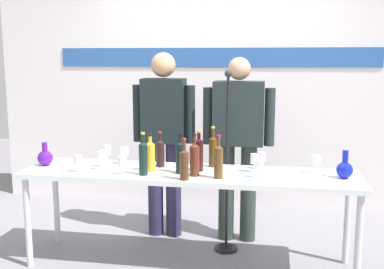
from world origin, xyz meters
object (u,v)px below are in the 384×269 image
Objects in this scene: wine_glass_right_3 at (316,160)px; wine_glass_left_2 at (103,156)px; wine_glass_left_1 at (78,160)px; wine_bottle_8 at (218,160)px; presenter_right at (238,137)px; wine_bottle_5 at (199,153)px; decanter_blue_left at (45,157)px; wine_glass_left_5 at (101,157)px; wine_bottle_6 at (213,150)px; presenter_left at (164,133)px; wine_glass_left_0 at (122,162)px; wine_glass_right_2 at (255,159)px; wine_bottle_2 at (184,163)px; wine_glass_right_1 at (262,157)px; wine_glass_left_3 at (107,150)px; wine_bottle_1 at (150,155)px; wine_glass_right_0 at (259,166)px; wine_bottle_4 at (195,158)px; decanter_blue_right at (345,169)px; wine_glass_left_4 at (124,152)px; wine_bottle_7 at (180,156)px; wine_bottle_0 at (143,157)px; display_table at (189,179)px; microphone_stand at (227,192)px.

wine_glass_left_2 is at bearing -177.40° from wine_glass_right_3.
wine_bottle_8 is at bearing 0.22° from wine_glass_left_1.
wine_bottle_5 is at bearing -115.48° from presenter_right.
decanter_blue_left is 1.31× the size of wine_glass_left_5.
wine_bottle_6 is 0.88m from wine_glass_left_2.
wine_glass_left_0 is at bearing -100.55° from presenter_left.
wine_bottle_2 is at bearing -148.03° from wine_glass_right_2.
wine_glass_right_1 is (0.31, 0.33, -0.04)m from wine_bottle_8.
decanter_blue_left is at bearing -154.20° from wine_glass_left_3.
decanter_blue_left is at bearing 173.69° from wine_bottle_8.
wine_bottle_1 reaches higher than wine_glass_left_0.
wine_bottle_5 is 2.52× the size of wine_glass_right_0.
presenter_right is 5.33× the size of wine_bottle_2.
wine_bottle_4 is at bearing -93.05° from wine_bottle_5.
decanter_blue_left is 0.63× the size of wine_bottle_2.
wine_glass_right_1 is (0.01, 0.27, 0.01)m from wine_glass_right_0.
wine_glass_left_5 is at bearing -178.02° from decanter_blue_right.
wine_glass_left_4 is (0.17, -0.07, 0.01)m from wine_glass_left_3.
wine_bottle_7 reaches higher than wine_glass_left_3.
wine_bottle_0 reaches higher than wine_glass_right_2.
microphone_stand is (0.27, 0.34, -0.19)m from display_table.
wine_glass_left_1 is 0.96× the size of wine_glass_right_3.
wine_glass_left_3 is 0.29m from wine_glass_left_5.
wine_bottle_2 and wine_bottle_7 have the same top height.
display_table is 18.49× the size of wine_glass_right_3.
wine_glass_left_2 is at bearing -123.34° from presenter_left.
wine_glass_left_1 is at bearing -177.19° from wine_glass_right_0.
microphone_stand is (0.02, 0.49, -0.38)m from wine_bottle_8.
presenter_left reaches higher than display_table.
wine_bottle_1 is 0.91× the size of wine_bottle_8.
wine_bottle_6 reaches higher than wine_glass_right_3.
wine_glass_left_2 is at bearing 179.12° from decanter_blue_right.
wine_glass_right_0 is (0.84, -0.06, -0.04)m from wine_bottle_1.
wine_glass_left_4 reaches higher than wine_glass_right_1.
wine_glass_left_3 is at bearing 157.40° from wine_bottle_4.
microphone_stand reaches higher than wine_bottle_2.
decanter_blue_right is 1.52× the size of wine_glass_right_1.
wine_bottle_2 is 0.29m from wine_bottle_5.
wine_bottle_6 reaches higher than wine_glass_left_2.
wine_bottle_1 is 0.56m from wine_bottle_8.
wine_bottle_1 is at bearing -34.98° from wine_glass_left_4.
wine_glass_left_4 is (-0.90, -0.44, -0.07)m from presenter_right.
wine_bottle_7 is 2.20× the size of wine_glass_left_0.
wine_bottle_1 reaches higher than wine_glass_right_1.
wine_bottle_6 reaches higher than wine_bottle_2.
decanter_blue_right is 0.63m from wine_glass_right_1.
wine_bottle_5 is 2.27× the size of wine_glass_right_3.
presenter_right is 0.44m from wine_bottle_6.
microphone_stand reaches higher than wine_glass_right_1.
microphone_stand is at bearing 162.13° from wine_glass_right_3.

